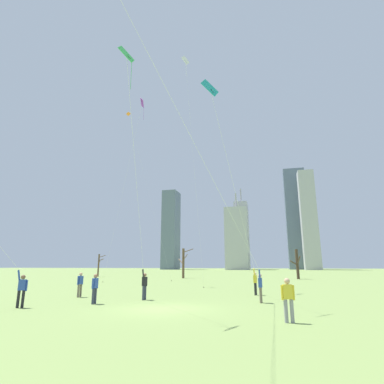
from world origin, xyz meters
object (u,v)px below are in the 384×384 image
at_px(distant_kite_drifting_left_white, 187,78).
at_px(bare_tree_center, 297,264).
at_px(bystander_far_off_by_trees, 80,283).
at_px(distant_kite_low_near_trees_purple, 140,114).
at_px(kite_flyer_midfield_center_pink, 241,247).
at_px(bystander_strolling_midfield, 288,298).
at_px(kite_flyer_foreground_left_teal, 247,245).
at_px(bare_tree_far_right_edge, 99,265).
at_px(bystander_watching_nearby, 95,287).
at_px(kite_flyer_far_back_green, 142,251).
at_px(distant_kite_high_overhead_orange, 134,134).
at_px(bare_tree_right_of_center, 183,262).

relative_size(distant_kite_drifting_left_white, bare_tree_center, 5.21).
relative_size(bystander_far_off_by_trees, distant_kite_low_near_trees_purple, 0.07).
xyz_separation_m(kite_flyer_midfield_center_pink, bystander_strolling_midfield, (2.06, -4.02, -2.14)).
distance_m(kite_flyer_foreground_left_teal, kite_flyer_midfield_center_pink, 5.15).
bearing_deg(bare_tree_far_right_edge, bystander_watching_nearby, -59.66).
bearing_deg(kite_flyer_midfield_center_pink, bare_tree_center, 81.06).
bearing_deg(kite_flyer_midfield_center_pink, kite_flyer_far_back_green, 172.35).
relative_size(distant_kite_high_overhead_orange, bare_tree_center, 5.71).
xyz_separation_m(bystander_watching_nearby, bare_tree_center, (13.70, 35.70, 1.44)).
bearing_deg(kite_flyer_far_back_green, kite_flyer_midfield_center_pink, -7.65).
height_order(bystander_watching_nearby, distant_kite_low_near_trees_purple, distant_kite_low_near_trees_purple).
distance_m(distant_kite_high_overhead_orange, bare_tree_center, 32.64).
height_order(kite_flyer_foreground_left_teal, distant_kite_drifting_left_white, distant_kite_drifting_left_white).
distance_m(kite_flyer_far_back_green, bystander_watching_nearby, 3.32).
height_order(kite_flyer_far_back_green, bare_tree_far_right_edge, kite_flyer_far_back_green).
height_order(kite_flyer_midfield_center_pink, distant_kite_high_overhead_orange, distant_kite_high_overhead_orange).
height_order(distant_kite_drifting_left_white, bare_tree_far_right_edge, distant_kite_drifting_left_white).
xyz_separation_m(bare_tree_center, bare_tree_far_right_edge, (-35.64, 1.79, -0.12)).
bearing_deg(bystander_far_off_by_trees, bare_tree_right_of_center, 92.65).
relative_size(bystander_watching_nearby, bare_tree_right_of_center, 0.33).
xyz_separation_m(kite_flyer_far_back_green, distant_kite_high_overhead_orange, (-12.12, 23.37, 19.04)).
relative_size(bystander_watching_nearby, bare_tree_center, 0.36).
distance_m(distant_kite_drifting_left_white, bare_tree_far_right_edge, 40.35).
distance_m(distant_kite_drifting_left_white, distant_kite_high_overhead_orange, 18.24).
bearing_deg(bystander_strolling_midfield, bare_tree_right_of_center, 111.27).
height_order(kite_flyer_far_back_green, bare_tree_center, kite_flyer_far_back_green).
relative_size(kite_flyer_midfield_center_pink, bare_tree_right_of_center, 2.95).
distance_m(bare_tree_right_of_center, bare_tree_center, 18.19).
height_order(distant_kite_high_overhead_orange, bare_tree_far_right_edge, distant_kite_high_overhead_orange).
relative_size(kite_flyer_far_back_green, bare_tree_right_of_center, 2.70).
bearing_deg(bystander_far_off_by_trees, distant_kite_drifting_left_white, 57.76).
distance_m(distant_kite_high_overhead_orange, bare_tree_far_right_edge, 26.33).
height_order(kite_flyer_foreground_left_teal, distant_kite_high_overhead_orange, distant_kite_high_overhead_orange).
height_order(bystander_watching_nearby, bare_tree_far_right_edge, bare_tree_far_right_edge).
bearing_deg(bystander_watching_nearby, bare_tree_right_of_center, 97.35).
xyz_separation_m(bystander_strolling_midfield, distant_kite_drifting_left_white, (-8.02, 14.71, 20.33)).
height_order(bystander_strolling_midfield, distant_kite_high_overhead_orange, distant_kite_high_overhead_orange).
xyz_separation_m(bystander_strolling_midfield, distant_kite_low_near_trees_purple, (-15.58, 19.92, 19.76)).
bearing_deg(kite_flyer_far_back_green, distant_kite_high_overhead_orange, 117.40).
xyz_separation_m(kite_flyer_far_back_green, bare_tree_far_right_edge, (-24.06, 35.98, -0.75)).
bearing_deg(kite_flyer_far_back_green, kite_flyer_foreground_left_teal, 35.74).
bearing_deg(bare_tree_far_right_edge, bystander_far_off_by_trees, -61.15).
distance_m(bystander_watching_nearby, distant_kite_low_near_trees_purple, 26.35).
distance_m(bystander_far_off_by_trees, distant_kite_high_overhead_orange, 31.14).
xyz_separation_m(kite_flyer_midfield_center_pink, bystander_watching_nearby, (-8.20, -0.69, -2.14)).
xyz_separation_m(kite_flyer_foreground_left_teal, kite_flyer_far_back_green, (-6.00, -4.32, -0.52)).
height_order(kite_flyer_far_back_green, bystander_watching_nearby, kite_flyer_far_back_green).
height_order(kite_flyer_foreground_left_teal, kite_flyer_midfield_center_pink, kite_flyer_midfield_center_pink).
distance_m(bystander_watching_nearby, bare_tree_far_right_edge, 43.45).
xyz_separation_m(distant_kite_low_near_trees_purple, bare_tree_far_right_edge, (-16.62, 20.89, -18.45)).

